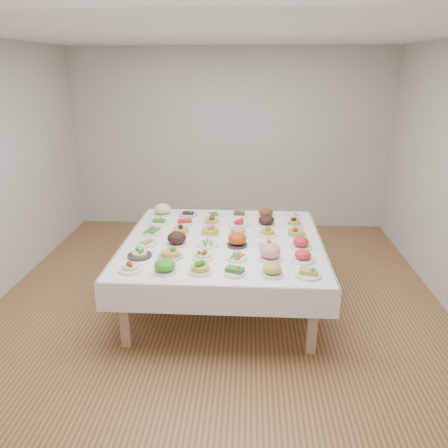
# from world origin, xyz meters

# --- Properties ---
(room_envelope) EXTENTS (5.02, 5.02, 2.81)m
(room_envelope) POSITION_xyz_m (0.00, 0.00, 1.83)
(room_envelope) COLOR #A47044
(room_envelope) RESTS_ON ground
(display_table) EXTENTS (2.11, 2.11, 0.75)m
(display_table) POSITION_xyz_m (0.06, -0.10, 0.68)
(display_table) COLOR white
(display_table) RESTS_ON ground
(dish_0) EXTENTS (0.22, 0.22, 0.12)m
(dish_0) POSITION_xyz_m (-0.74, -0.89, 0.81)
(dish_0) COLOR white
(dish_0) RESTS_ON display_table
(dish_1) EXTENTS (0.21, 0.21, 0.13)m
(dish_1) POSITION_xyz_m (-0.42, -0.91, 0.82)
(dish_1) COLOR white
(dish_1) RESTS_ON display_table
(dish_2) EXTENTS (0.22, 0.22, 0.14)m
(dish_2) POSITION_xyz_m (-0.10, -0.89, 0.82)
(dish_2) COLOR white
(dish_2) RESTS_ON display_table
(dish_3) EXTENTS (0.21, 0.21, 0.09)m
(dish_3) POSITION_xyz_m (0.21, -0.91, 0.78)
(dish_3) COLOR white
(dish_3) RESTS_ON display_table
(dish_4) EXTENTS (0.21, 0.21, 0.12)m
(dish_4) POSITION_xyz_m (0.54, -0.91, 0.81)
(dish_4) COLOR white
(dish_4) RESTS_ON display_table
(dish_5) EXTENTS (0.23, 0.23, 0.10)m
(dish_5) POSITION_xyz_m (0.86, -0.90, 0.79)
(dish_5) COLOR white
(dish_5) RESTS_ON display_table
(dish_6) EXTENTS (0.23, 0.23, 0.13)m
(dish_6) POSITION_xyz_m (-0.73, -0.58, 0.81)
(dish_6) COLOR #2E2C29
(dish_6) RESTS_ON display_table
(dish_7) EXTENTS (0.23, 0.23, 0.14)m
(dish_7) POSITION_xyz_m (-0.43, -0.58, 0.82)
(dish_7) COLOR #4C66B2
(dish_7) RESTS_ON display_table
(dish_8) EXTENTS (0.21, 0.21, 0.12)m
(dish_8) POSITION_xyz_m (-0.11, -0.58, 0.81)
(dish_8) COLOR white
(dish_8) RESTS_ON display_table
(dish_9) EXTENTS (0.20, 0.20, 0.05)m
(dish_9) POSITION_xyz_m (0.21, -0.58, 0.77)
(dish_9) COLOR white
(dish_9) RESTS_ON display_table
(dish_10) EXTENTS (0.22, 0.22, 0.15)m
(dish_10) POSITION_xyz_m (0.53, -0.57, 0.82)
(dish_10) COLOR white
(dish_10) RESTS_ON display_table
(dish_11) EXTENTS (0.24, 0.24, 0.12)m
(dish_11) POSITION_xyz_m (0.85, -0.58, 0.80)
(dish_11) COLOR white
(dish_11) RESTS_ON display_table
(dish_12) EXTENTS (0.22, 0.22, 0.05)m
(dish_12) POSITION_xyz_m (-0.73, -0.27, 0.77)
(dish_12) COLOR white
(dish_12) RESTS_ON display_table
(dish_13) EXTENTS (0.23, 0.23, 0.13)m
(dish_13) POSITION_xyz_m (-0.42, -0.27, 0.82)
(dish_13) COLOR white
(dish_13) RESTS_ON display_table
(dish_14) EXTENTS (0.22, 0.22, 0.05)m
(dish_14) POSITION_xyz_m (-0.10, -0.26, 0.77)
(dish_14) COLOR white
(dish_14) RESTS_ON display_table
(dish_15) EXTENTS (0.22, 0.22, 0.13)m
(dish_15) POSITION_xyz_m (0.21, -0.26, 0.81)
(dish_15) COLOR #2E2C29
(dish_15) RESTS_ON display_table
(dish_16) EXTENTS (0.22, 0.22, 0.11)m
(dish_16) POSITION_xyz_m (0.53, -0.27, 0.80)
(dish_16) COLOR #4C66B2
(dish_16) RESTS_ON display_table
(dish_17) EXTENTS (0.22, 0.22, 0.14)m
(dish_17) POSITION_xyz_m (0.86, -0.27, 0.82)
(dish_17) COLOR white
(dish_17) RESTS_ON display_table
(dish_18) EXTENTS (0.24, 0.24, 0.06)m
(dish_18) POSITION_xyz_m (-0.75, 0.06, 0.78)
(dish_18) COLOR white
(dish_18) RESTS_ON display_table
(dish_19) EXTENTS (0.20, 0.20, 0.12)m
(dish_19) POSITION_xyz_m (-0.43, 0.05, 0.81)
(dish_19) COLOR white
(dish_19) RESTS_ON display_table
(dish_20) EXTENTS (0.23, 0.22, 0.14)m
(dish_20) POSITION_xyz_m (-0.10, 0.05, 0.82)
(dish_20) COLOR white
(dish_20) RESTS_ON display_table
(dish_21) EXTENTS (0.23, 0.23, 0.12)m
(dish_21) POSITION_xyz_m (0.21, 0.05, 0.80)
(dish_21) COLOR white
(dish_21) RESTS_ON display_table
(dish_22) EXTENTS (0.22, 0.22, 0.13)m
(dish_22) POSITION_xyz_m (0.53, 0.06, 0.81)
(dish_22) COLOR white
(dish_22) RESTS_ON display_table
(dish_23) EXTENTS (0.20, 0.20, 0.13)m
(dish_23) POSITION_xyz_m (0.85, 0.05, 0.81)
(dish_23) COLOR white
(dish_23) RESTS_ON display_table
(dish_24) EXTENTS (0.22, 0.22, 0.09)m
(dish_24) POSITION_xyz_m (-0.73, 0.36, 0.78)
(dish_24) COLOR white
(dish_24) RESTS_ON display_table
(dish_25) EXTENTS (0.22, 0.22, 0.09)m
(dish_25) POSITION_xyz_m (-0.42, 0.37, 0.79)
(dish_25) COLOR white
(dish_25) RESTS_ON display_table
(dish_26) EXTENTS (0.23, 0.23, 0.14)m
(dish_26) POSITION_xyz_m (-0.11, 0.38, 0.81)
(dish_26) COLOR white
(dish_26) RESTS_ON display_table
(dish_27) EXTENTS (0.23, 0.23, 0.09)m
(dish_27) POSITION_xyz_m (0.21, 0.36, 0.79)
(dish_27) COLOR white
(dish_27) RESTS_ON display_table
(dish_28) EXTENTS (0.23, 0.23, 0.14)m
(dish_28) POSITION_xyz_m (0.53, 0.38, 0.82)
(dish_28) COLOR white
(dish_28) RESTS_ON display_table
(dish_29) EXTENTS (0.21, 0.21, 0.11)m
(dish_29) POSITION_xyz_m (0.85, 0.38, 0.80)
(dish_29) COLOR white
(dish_29) RESTS_ON display_table
(dish_30) EXTENTS (0.21, 0.21, 0.13)m
(dish_30) POSITION_xyz_m (-0.75, 0.69, 0.81)
(dish_30) COLOR white
(dish_30) RESTS_ON display_table
(dish_31) EXTENTS (0.23, 0.23, 0.09)m
(dish_31) POSITION_xyz_m (-0.43, 0.69, 0.78)
(dish_31) COLOR #4C66B2
(dish_31) RESTS_ON display_table
(dish_32) EXTENTS (0.22, 0.22, 0.05)m
(dish_32) POSITION_xyz_m (-0.11, 0.69, 0.77)
(dish_32) COLOR white
(dish_32) RESTS_ON display_table
(dish_33) EXTENTS (0.22, 0.22, 0.10)m
(dish_33) POSITION_xyz_m (0.21, 0.70, 0.79)
(dish_33) COLOR white
(dish_33) RESTS_ON display_table
(dish_34) EXTENTS (0.25, 0.25, 0.15)m
(dish_34) POSITION_xyz_m (0.53, 0.69, 0.82)
(dish_34) COLOR white
(dish_34) RESTS_ON display_table
(dish_35) EXTENTS (0.21, 0.21, 0.09)m
(dish_35) POSITION_xyz_m (0.85, 0.69, 0.78)
(dish_35) COLOR white
(dish_35) RESTS_ON display_table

